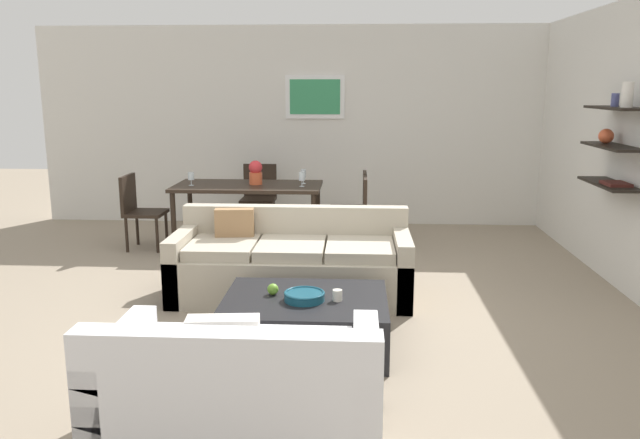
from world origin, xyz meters
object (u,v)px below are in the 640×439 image
(dining_chair_head, at_px, (259,193))
(dining_table, at_px, (248,191))
(dining_chair_right_near, at_px, (355,209))
(coffee_table, at_px, (305,322))
(wine_glass_right_near, at_px, (302,177))
(sofa_beige, at_px, (291,265))
(dining_chair_right_far, at_px, (355,203))
(wine_glass_right_far, at_px, (303,174))
(decorative_bowl, at_px, (304,296))
(dining_chair_left_near, at_px, (138,207))
(apple_on_coffee_table, at_px, (273,289))
(loveseat_white, at_px, (241,394))
(candle_jar, at_px, (337,295))
(centerpiece_vase, at_px, (256,172))
(wine_glass_left_near, at_px, (191,176))

(dining_chair_head, bearing_deg, dining_table, -90.00)
(dining_chair_right_near, bearing_deg, coffee_table, -97.32)
(coffee_table, distance_m, wine_glass_right_near, 2.94)
(sofa_beige, relative_size, wine_glass_right_near, 12.53)
(dining_chair_right_far, relative_size, wine_glass_right_far, 5.09)
(coffee_table, distance_m, dining_chair_right_far, 3.19)
(decorative_bowl, bearing_deg, coffee_table, 89.27)
(sofa_beige, xyz_separation_m, dining_chair_head, (-0.70, 2.64, 0.21))
(sofa_beige, distance_m, dining_chair_left_near, 2.55)
(dining_chair_head, bearing_deg, wine_glass_right_far, -48.25)
(dining_table, height_order, wine_glass_right_far, wine_glass_right_far)
(coffee_table, xyz_separation_m, apple_on_coffee_table, (-0.24, 0.06, 0.23))
(wine_glass_right_near, xyz_separation_m, wine_glass_right_far, (0.00, 0.21, 0.00))
(dining_chair_head, bearing_deg, loveseat_white, -82.40)
(sofa_beige, distance_m, dining_chair_right_near, 1.72)
(loveseat_white, xyz_separation_m, candle_jar, (0.48, 1.26, 0.13))
(candle_jar, bearing_deg, apple_on_coffee_table, 167.44)
(sofa_beige, relative_size, candle_jar, 26.18)
(dining_chair_left_near, distance_m, dining_chair_head, 1.64)
(apple_on_coffee_table, height_order, wine_glass_right_near, wine_glass_right_near)
(centerpiece_vase, bearing_deg, dining_chair_right_near, -11.05)
(loveseat_white, xyz_separation_m, centerpiece_vase, (-0.59, 4.31, 0.60))
(apple_on_coffee_table, distance_m, wine_glass_left_near, 3.12)
(coffee_table, relative_size, dining_chair_right_far, 1.36)
(dining_chair_head, xyz_separation_m, wine_glass_right_far, (0.65, -0.73, 0.36))
(dining_chair_right_far, bearing_deg, wine_glass_right_near, -154.13)
(dining_chair_left_near, distance_m, wine_glass_left_near, 0.72)
(dining_chair_head, distance_m, wine_glass_left_near, 1.20)
(dining_chair_left_near, bearing_deg, dining_chair_right_near, 0.00)
(decorative_bowl, height_order, dining_table, dining_table)
(centerpiece_vase, bearing_deg, wine_glass_left_near, -169.04)
(dining_table, distance_m, dining_chair_right_near, 1.30)
(loveseat_white, height_order, wine_glass_right_far, wine_glass_right_far)
(decorative_bowl, bearing_deg, dining_chair_right_far, 83.67)
(decorative_bowl, height_order, centerpiece_vase, centerpiece_vase)
(loveseat_white, bearing_deg, dining_table, 99.07)
(wine_glass_right_far, relative_size, wine_glass_left_near, 1.11)
(sofa_beige, xyz_separation_m, apple_on_coffee_table, (-0.02, -1.10, 0.13))
(dining_chair_right_near, relative_size, dining_chair_right_far, 1.00)
(dining_table, height_order, dining_chair_right_far, dining_chair_right_far)
(sofa_beige, bearing_deg, dining_table, 111.18)
(dining_chair_right_far, height_order, wine_glass_right_near, wine_glass_right_near)
(wine_glass_left_near, bearing_deg, wine_glass_right_far, 9.29)
(dining_chair_left_near, height_order, dining_chair_head, same)
(decorative_bowl, bearing_deg, wine_glass_left_near, 118.39)
(dining_chair_left_near, bearing_deg, wine_glass_right_far, 8.88)
(coffee_table, relative_size, dining_chair_head, 1.36)
(apple_on_coffee_table, distance_m, dining_chair_left_near, 3.34)
(dining_table, xyz_separation_m, dining_chair_right_far, (1.27, 0.19, -0.17))
(decorative_bowl, bearing_deg, centerpiece_vase, 105.20)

